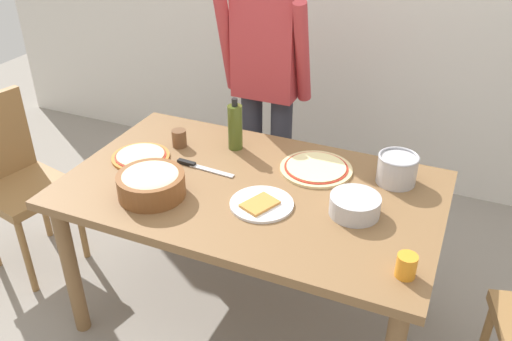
% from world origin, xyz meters
% --- Properties ---
extents(ground, '(8.00, 8.00, 0.00)m').
position_xyz_m(ground, '(0.00, 0.00, 0.00)').
color(ground, gray).
extents(dining_table, '(1.60, 0.96, 0.76)m').
position_xyz_m(dining_table, '(0.00, 0.00, 0.67)').
color(dining_table, brown).
rests_on(dining_table, ground).
extents(person_cook, '(0.49, 0.25, 1.62)m').
position_xyz_m(person_cook, '(-0.24, 0.76, 0.94)').
color(person_cook, '#2D2D38').
rests_on(person_cook, ground).
extents(chair_wooden_left, '(0.47, 0.47, 0.95)m').
position_xyz_m(chair_wooden_left, '(-1.32, -0.08, 0.54)').
color(chair_wooden_left, olive).
rests_on(chair_wooden_left, ground).
extents(pizza_raw_on_board, '(0.33, 0.33, 0.02)m').
position_xyz_m(pizza_raw_on_board, '(0.21, 0.24, 0.77)').
color(pizza_raw_on_board, beige).
rests_on(pizza_raw_on_board, dining_table).
extents(pizza_cooked_on_tray, '(0.27, 0.27, 0.02)m').
position_xyz_m(pizza_cooked_on_tray, '(-0.57, 0.02, 0.77)').
color(pizza_cooked_on_tray, '#C67A33').
rests_on(pizza_cooked_on_tray, dining_table).
extents(plate_with_slice, '(0.26, 0.26, 0.02)m').
position_xyz_m(plate_with_slice, '(0.10, -0.12, 0.77)').
color(plate_with_slice, white).
rests_on(plate_with_slice, dining_table).
extents(popcorn_bowl, '(0.28, 0.28, 0.11)m').
position_xyz_m(popcorn_bowl, '(-0.35, -0.23, 0.82)').
color(popcorn_bowl, brown).
rests_on(popcorn_bowl, dining_table).
extents(mixing_bowl_steel, '(0.20, 0.20, 0.08)m').
position_xyz_m(mixing_bowl_steel, '(0.46, -0.03, 0.80)').
color(mixing_bowl_steel, '#B7B7BC').
rests_on(mixing_bowl_steel, dining_table).
extents(olive_oil_bottle, '(0.07, 0.07, 0.26)m').
position_xyz_m(olive_oil_bottle, '(-0.21, 0.29, 0.87)').
color(olive_oil_bottle, '#47561E').
rests_on(olive_oil_bottle, dining_table).
extents(steel_pot, '(0.17, 0.17, 0.13)m').
position_xyz_m(steel_pot, '(0.56, 0.28, 0.83)').
color(steel_pot, '#B7B7BC').
rests_on(steel_pot, dining_table).
extents(cup_orange, '(0.07, 0.07, 0.08)m').
position_xyz_m(cup_orange, '(0.70, -0.31, 0.80)').
color(cup_orange, orange).
rests_on(cup_orange, dining_table).
extents(cup_small_brown, '(0.07, 0.07, 0.08)m').
position_xyz_m(cup_small_brown, '(-0.47, 0.19, 0.80)').
color(cup_small_brown, brown).
rests_on(cup_small_brown, dining_table).
extents(chef_knife, '(0.29, 0.04, 0.02)m').
position_xyz_m(chef_knife, '(-0.28, 0.05, 0.77)').
color(chef_knife, silver).
rests_on(chef_knife, dining_table).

